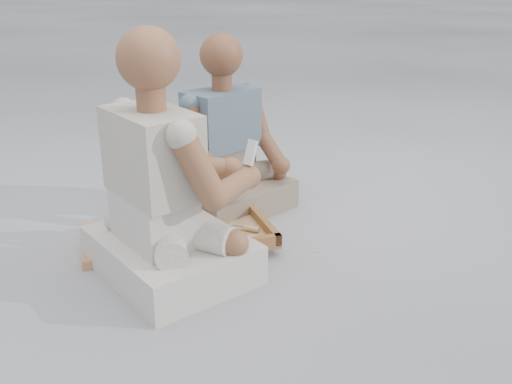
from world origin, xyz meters
TOP-DOWN VIEW (x-y plane):
  - ground at (0.00, 0.00)m, footprint 60.00×60.00m
  - carved_panel at (-0.27, 0.61)m, footprint 0.70×0.59m
  - tool_tray at (-0.07, 0.42)m, footprint 0.56×0.49m
  - chisel_0 at (-0.09, 0.26)m, footprint 0.15×0.18m
  - chisel_1 at (0.06, 0.36)m, footprint 0.14×0.19m
  - chisel_2 at (-0.05, 0.36)m, footprint 0.22×0.02m
  - chisel_3 at (-0.10, 0.29)m, footprint 0.11×0.21m
  - chisel_4 at (-0.03, 0.43)m, footprint 0.22×0.04m
  - chisel_5 at (-0.09, 0.44)m, footprint 0.16×0.17m
  - chisel_6 at (-0.14, 0.29)m, footprint 0.11×0.21m
  - chisel_7 at (-0.04, 0.59)m, footprint 0.07×0.22m
  - chisel_8 at (-0.09, 0.32)m, footprint 0.12×0.20m
  - chisel_9 at (-0.03, 0.52)m, footprint 0.09×0.21m
  - chisel_10 at (-0.08, 0.48)m, footprint 0.22×0.03m
  - chisel_11 at (0.03, 0.27)m, footprint 0.14×0.19m
  - wood_chip_0 at (-0.23, 0.64)m, footprint 0.02×0.02m
  - wood_chip_1 at (-0.32, 0.50)m, footprint 0.02×0.02m
  - wood_chip_2 at (-0.26, 0.31)m, footprint 0.02×0.02m
  - wood_chip_3 at (-0.04, 0.12)m, footprint 0.02×0.02m
  - wood_chip_4 at (0.27, 0.45)m, footprint 0.02×0.02m
  - wood_chip_5 at (-0.17, 0.58)m, footprint 0.02×0.02m
  - wood_chip_6 at (0.27, 0.12)m, footprint 0.02×0.02m
  - wood_chip_7 at (-0.12, 0.14)m, footprint 0.02×0.02m
  - wood_chip_8 at (-0.18, 0.33)m, footprint 0.02×0.02m
  - wood_chip_9 at (0.19, 0.34)m, footprint 0.02×0.02m
  - wood_chip_10 at (-0.16, 0.31)m, footprint 0.02×0.02m
  - craftsman at (-0.33, 0.32)m, footprint 0.65×0.64m
  - companion at (0.20, 0.74)m, footprint 0.62×0.53m
  - mobile_phone at (0.03, 0.27)m, footprint 0.06×0.05m

SIDE VIEW (x-z plane):
  - ground at x=0.00m, z-range 0.00..0.00m
  - wood_chip_0 at x=-0.23m, z-range 0.00..0.00m
  - wood_chip_1 at x=-0.32m, z-range 0.00..0.00m
  - wood_chip_2 at x=-0.26m, z-range 0.00..0.00m
  - wood_chip_3 at x=-0.04m, z-range 0.00..0.00m
  - wood_chip_4 at x=0.27m, z-range 0.00..0.00m
  - wood_chip_5 at x=-0.17m, z-range 0.00..0.00m
  - wood_chip_6 at x=0.27m, z-range 0.00..0.00m
  - wood_chip_7 at x=-0.12m, z-range 0.00..0.00m
  - wood_chip_8 at x=-0.18m, z-range 0.00..0.00m
  - wood_chip_9 at x=0.19m, z-range 0.00..0.00m
  - wood_chip_10 at x=-0.16m, z-range 0.00..0.00m
  - carved_panel at x=-0.27m, z-range 0.00..0.04m
  - tool_tray at x=-0.07m, z-range 0.03..0.09m
  - chisel_3 at x=-0.10m, z-range 0.05..0.08m
  - chisel_9 at x=-0.03m, z-range 0.05..0.08m
  - chisel_6 at x=-0.14m, z-range 0.06..0.08m
  - chisel_4 at x=-0.03m, z-range 0.06..0.08m
  - chisel_2 at x=-0.05m, z-range 0.06..0.08m
  - chisel_11 at x=0.03m, z-range 0.06..0.09m
  - chisel_10 at x=-0.08m, z-range 0.06..0.09m
  - chisel_0 at x=-0.09m, z-range 0.06..0.09m
  - chisel_7 at x=-0.04m, z-range 0.06..0.09m
  - chisel_1 at x=0.06m, z-range 0.07..0.09m
  - chisel_5 at x=-0.09m, z-range 0.07..0.09m
  - chisel_8 at x=-0.09m, z-range 0.07..0.09m
  - companion at x=0.20m, z-range -0.14..0.72m
  - craftsman at x=-0.33m, z-range -0.15..0.80m
  - mobile_phone at x=0.03m, z-range 0.40..0.50m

